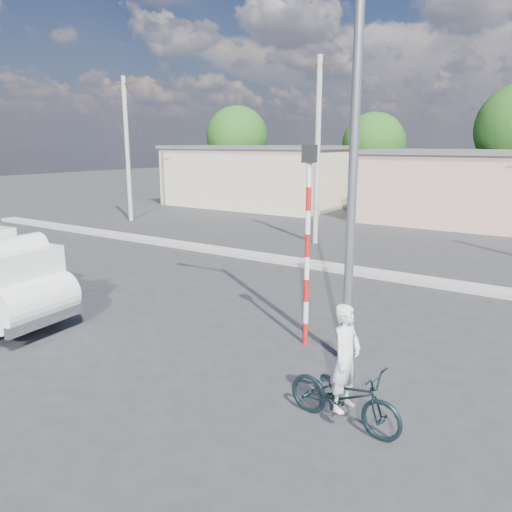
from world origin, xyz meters
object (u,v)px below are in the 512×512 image
Objects in this scene: cyclist at (345,375)px; streetlight at (347,112)px; traffic_pole at (308,230)px; bicycle at (344,395)px.

cyclist is 0.19× the size of streetlight.
cyclist is at bearing -51.01° from traffic_pole.
traffic_pole reaches higher than bicycle.
traffic_pole is at bearing 44.11° from bicycle.
traffic_pole is (-2.08, 2.57, 1.74)m from cyclist.
streetlight is at bearing 31.81° from cyclist.
cyclist is 3.73m from traffic_pole.
streetlight reaches higher than cyclist.
traffic_pole reaches higher than cyclist.
traffic_pole is at bearing 162.27° from streetlight.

